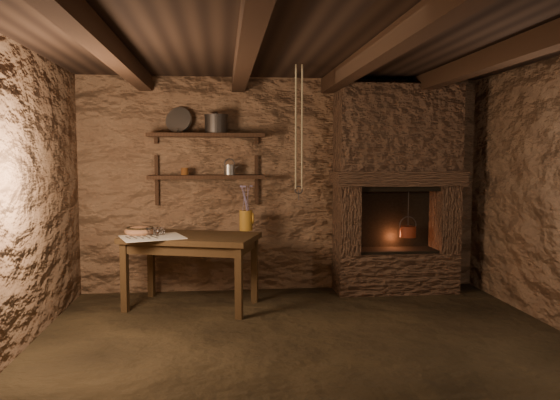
{
  "coord_description": "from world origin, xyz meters",
  "views": [
    {
      "loc": [
        -0.68,
        -4.14,
        1.53
      ],
      "look_at": [
        -0.15,
        0.9,
        1.12
      ],
      "focal_mm": 35.0,
      "sensor_mm": 36.0,
      "label": 1
    }
  ],
  "objects": [
    {
      "name": "floor",
      "position": [
        0.0,
        0.0,
        0.0
      ],
      "size": [
        4.5,
        4.5,
        0.0
      ],
      "primitive_type": "plane",
      "color": "black",
      "rests_on": "ground"
    },
    {
      "name": "back_wall",
      "position": [
        0.0,
        2.0,
        1.2
      ],
      "size": [
        4.5,
        0.04,
        2.4
      ],
      "primitive_type": "cube",
      "color": "brown",
      "rests_on": "floor"
    },
    {
      "name": "front_wall",
      "position": [
        0.0,
        -2.0,
        1.2
      ],
      "size": [
        4.5,
        0.04,
        2.4
      ],
      "primitive_type": "cube",
      "color": "brown",
      "rests_on": "floor"
    },
    {
      "name": "left_wall",
      "position": [
        -2.25,
        0.0,
        1.2
      ],
      "size": [
        0.04,
        4.0,
        2.4
      ],
      "primitive_type": "cube",
      "color": "brown",
      "rests_on": "floor"
    },
    {
      "name": "ceiling",
      "position": [
        0.0,
        0.0,
        2.4
      ],
      "size": [
        4.5,
        4.0,
        0.04
      ],
      "primitive_type": "cube",
      "color": "black",
      "rests_on": "back_wall"
    },
    {
      "name": "beam_far_left",
      "position": [
        -1.5,
        0.0,
        2.31
      ],
      "size": [
        0.14,
        3.95,
        0.16
      ],
      "primitive_type": "cube",
      "color": "black",
      "rests_on": "ceiling"
    },
    {
      "name": "beam_mid_left",
      "position": [
        -0.5,
        0.0,
        2.31
      ],
      "size": [
        0.14,
        3.95,
        0.16
      ],
      "primitive_type": "cube",
      "color": "black",
      "rests_on": "ceiling"
    },
    {
      "name": "beam_mid_right",
      "position": [
        0.5,
        0.0,
        2.31
      ],
      "size": [
        0.14,
        3.95,
        0.16
      ],
      "primitive_type": "cube",
      "color": "black",
      "rests_on": "ceiling"
    },
    {
      "name": "beam_far_right",
      "position": [
        1.5,
        0.0,
        2.31
      ],
      "size": [
        0.14,
        3.95,
        0.16
      ],
      "primitive_type": "cube",
      "color": "black",
      "rests_on": "ceiling"
    },
    {
      "name": "shelf_lower",
      "position": [
        -0.85,
        1.84,
        1.3
      ],
      "size": [
        1.25,
        0.3,
        0.04
      ],
      "primitive_type": "cube",
      "color": "black",
      "rests_on": "back_wall"
    },
    {
      "name": "shelf_upper",
      "position": [
        -0.85,
        1.84,
        1.75
      ],
      "size": [
        1.25,
        0.3,
        0.04
      ],
      "primitive_type": "cube",
      "color": "black",
      "rests_on": "back_wall"
    },
    {
      "name": "hearth",
      "position": [
        1.25,
        1.77,
        1.23
      ],
      "size": [
        1.43,
        0.51,
        2.3
      ],
      "color": "#36241B",
      "rests_on": "floor"
    },
    {
      "name": "work_table",
      "position": [
        -1.0,
        1.35,
        0.4
      ],
      "size": [
        1.45,
        1.08,
        0.73
      ],
      "rotation": [
        0.0,
        0.0,
        -0.3
      ],
      "color": "black",
      "rests_on": "floor"
    },
    {
      "name": "linen_cloth",
      "position": [
        -1.36,
        1.22,
        0.74
      ],
      "size": [
        0.7,
        0.63,
        0.01
      ],
      "primitive_type": "cube",
      "rotation": [
        0.0,
        0.0,
        0.33
      ],
      "color": "beige",
      "rests_on": "work_table"
    },
    {
      "name": "pewter_cutlery_row",
      "position": [
        -1.36,
        1.2,
        0.75
      ],
      "size": [
        0.52,
        0.33,
        0.01
      ],
      "primitive_type": null,
      "rotation": [
        0.0,
        0.0,
        0.33
      ],
      "color": "gray",
      "rests_on": "linen_cloth"
    },
    {
      "name": "drinking_glasses",
      "position": [
        -1.35,
        1.33,
        0.78
      ],
      "size": [
        0.19,
        0.06,
        0.07
      ],
      "primitive_type": null,
      "color": "silver",
      "rests_on": "linen_cloth"
    },
    {
      "name": "stoneware_jug",
      "position": [
        -0.43,
        1.64,
        0.95
      ],
      "size": [
        0.17,
        0.16,
        0.49
      ],
      "rotation": [
        0.0,
        0.0,
        -0.2
      ],
      "color": "#B07922",
      "rests_on": "work_table"
    },
    {
      "name": "wooden_bowl",
      "position": [
        -1.51,
        1.43,
        0.77
      ],
      "size": [
        0.35,
        0.35,
        0.11
      ],
      "primitive_type": "ellipsoid",
      "rotation": [
        0.0,
        0.0,
        -0.16
      ],
      "color": "#9D6644",
      "rests_on": "work_table"
    },
    {
      "name": "iron_stockpot",
      "position": [
        -0.74,
        1.84,
        1.86
      ],
      "size": [
        0.31,
        0.31,
        0.18
      ],
      "primitive_type": "cylinder",
      "rotation": [
        0.0,
        0.0,
        -0.33
      ],
      "color": "#2D2A28",
      "rests_on": "shelf_upper"
    },
    {
      "name": "tin_pan",
      "position": [
        -1.15,
        1.94,
        1.92
      ],
      "size": [
        0.32,
        0.22,
        0.29
      ],
      "primitive_type": "cylinder",
      "rotation": [
        1.26,
        0.0,
        -0.34
      ],
      "color": "gray",
      "rests_on": "shelf_upper"
    },
    {
      "name": "small_kettle",
      "position": [
        -0.6,
        1.84,
        1.38
      ],
      "size": [
        0.17,
        0.13,
        0.18
      ],
      "primitive_type": null,
      "rotation": [
        0.0,
        0.0,
        -0.06
      ],
      "color": "gray",
      "rests_on": "shelf_lower"
    },
    {
      "name": "rusty_tin",
      "position": [
        -1.08,
        1.84,
        1.36
      ],
      "size": [
        0.09,
        0.09,
        0.08
      ],
      "primitive_type": "cylinder",
      "rotation": [
        0.0,
        0.0,
        -0.13
      ],
      "color": "#532B10",
      "rests_on": "shelf_lower"
    },
    {
      "name": "red_pot",
      "position": [
        1.38,
        1.72,
        0.69
      ],
      "size": [
        0.2,
        0.18,
        0.54
      ],
      "rotation": [
        0.0,
        0.0,
        0.01
      ],
      "color": "maroon",
      "rests_on": "hearth"
    },
    {
      "name": "hanging_ropes",
      "position": [
        0.05,
        1.05,
        1.8
      ],
      "size": [
        0.08,
        0.08,
        1.2
      ],
      "primitive_type": null,
      "color": "tan",
      "rests_on": "ceiling"
    }
  ]
}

